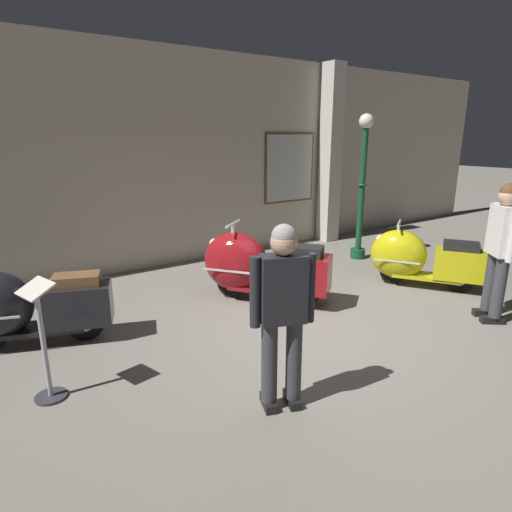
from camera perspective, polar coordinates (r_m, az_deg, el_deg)
ground_plane at (r=5.22m, az=8.43°, el=-10.50°), size 60.00×60.00×0.00m
showroom_back_wall at (r=8.01m, az=-9.91°, el=12.52°), size 18.00×0.63×3.75m
scooter_0 at (r=5.44m, az=-29.01°, el=-5.89°), size 1.75×1.05×1.03m
scooter_1 at (r=6.07m, az=-0.11°, el=-1.34°), size 1.51×1.77×1.12m
scooter_2 at (r=7.09m, az=20.50°, el=-0.25°), size 1.28×1.64×1.01m
lamppost at (r=8.30m, az=13.93°, el=9.10°), size 0.28×0.28×2.67m
visitor_0 at (r=3.54m, az=3.55°, el=-6.67°), size 0.52×0.35×1.63m
visitor_1 at (r=6.07m, az=29.80°, el=1.46°), size 0.44×0.48×1.75m
info_stanchion at (r=4.28m, az=-26.28°, el=-11.32°), size 0.31×0.37×1.11m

